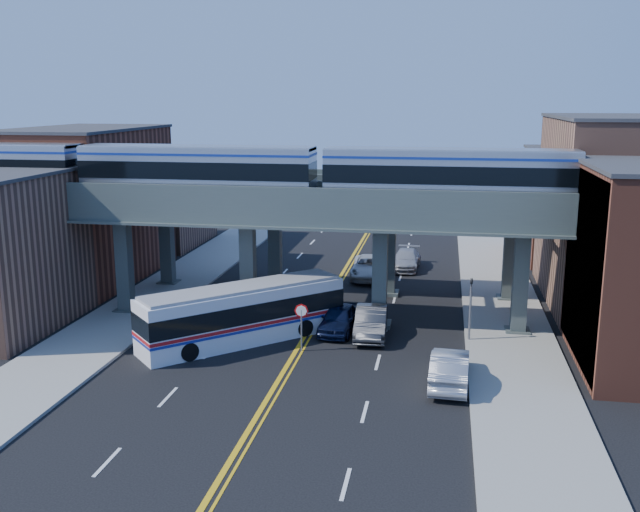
# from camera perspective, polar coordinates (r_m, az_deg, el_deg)

# --- Properties ---
(ground) EXTENTS (120.00, 120.00, 0.00)m
(ground) POSITION_cam_1_polar(r_m,az_deg,el_deg) (35.97, -2.91, -9.18)
(ground) COLOR black
(ground) RESTS_ON ground
(sidewalk_west) EXTENTS (5.00, 70.00, 0.16)m
(sidewalk_west) POSITION_cam_1_polar(r_m,az_deg,el_deg) (48.46, -13.64, -3.64)
(sidewalk_west) COLOR gray
(sidewalk_west) RESTS_ON ground
(sidewalk_east) EXTENTS (5.00, 70.00, 0.16)m
(sidewalk_east) POSITION_cam_1_polar(r_m,az_deg,el_deg) (44.74, 14.62, -5.06)
(sidewalk_east) COLOR gray
(sidewalk_east) RESTS_ON ground
(building_west_b) EXTENTS (8.00, 14.00, 11.00)m
(building_west_b) POSITION_cam_1_polar(r_m,az_deg,el_deg) (55.64, -18.12, 3.88)
(building_west_b) COLOR brown
(building_west_b) RESTS_ON ground
(building_west_c) EXTENTS (8.00, 10.00, 8.00)m
(building_west_c) POSITION_cam_1_polar(r_m,az_deg,el_deg) (67.48, -12.90, 4.32)
(building_west_c) COLOR brown
(building_west_c) RESTS_ON ground
(building_east_b) EXTENTS (8.00, 14.00, 12.00)m
(building_east_b) POSITION_cam_1_polar(r_m,az_deg,el_deg) (50.31, 22.45, 3.26)
(building_east_b) COLOR brown
(building_east_b) RESTS_ON ground
(building_east_c) EXTENTS (8.00, 10.00, 9.00)m
(building_east_c) POSITION_cam_1_polar(r_m,az_deg,el_deg) (63.14, 19.88, 3.80)
(building_east_c) COLOR brown
(building_east_c) RESTS_ON ground
(mural_panel) EXTENTS (0.10, 9.50, 9.50)m
(mural_panel) POSITION_cam_1_polar(r_m,az_deg,el_deg) (38.20, 20.26, -1.19)
(mural_panel) COLOR #29ABB3
(mural_panel) RESTS_ON ground
(elevated_viaduct_near) EXTENTS (52.00, 3.60, 7.40)m
(elevated_viaduct_near) POSITION_cam_1_polar(r_m,az_deg,el_deg) (41.81, -0.58, 3.15)
(elevated_viaduct_near) COLOR #3F4947
(elevated_viaduct_near) RESTS_ON ground
(elevated_viaduct_far) EXTENTS (52.00, 3.60, 7.40)m
(elevated_viaduct_far) POSITION_cam_1_polar(r_m,az_deg,el_deg) (48.63, 0.93, 4.48)
(elevated_viaduct_far) COLOR #3F4947
(elevated_viaduct_far) RESTS_ON ground
(transit_train) EXTENTS (43.42, 2.72, 3.16)m
(transit_train) POSITION_cam_1_polar(r_m,az_deg,el_deg) (43.27, -9.75, 6.82)
(transit_train) COLOR black
(transit_train) RESTS_ON elevated_viaduct_near
(stop_sign) EXTENTS (0.76, 0.09, 2.63)m
(stop_sign) POSITION_cam_1_polar(r_m,az_deg,el_deg) (38.08, -1.49, -5.11)
(stop_sign) COLOR slate
(stop_sign) RESTS_ON ground
(traffic_signal) EXTENTS (0.15, 0.18, 4.10)m
(traffic_signal) POSITION_cam_1_polar(r_m,az_deg,el_deg) (40.13, 11.96, -3.64)
(traffic_signal) COLOR slate
(traffic_signal) RESTS_ON ground
(transit_bus) EXTENTS (10.36, 10.02, 3.04)m
(transit_bus) POSITION_cam_1_polar(r_m,az_deg,el_deg) (39.87, -6.18, -4.65)
(transit_bus) COLOR white
(transit_bus) RESTS_ON ground
(car_lane_a) EXTENTS (2.19, 4.73, 1.57)m
(car_lane_a) POSITION_cam_1_polar(r_m,az_deg,el_deg) (41.46, 1.53, -5.03)
(car_lane_a) COLOR black
(car_lane_a) RESTS_ON ground
(car_lane_b) EXTENTS (2.00, 5.08, 1.65)m
(car_lane_b) POSITION_cam_1_polar(r_m,az_deg,el_deg) (40.84, 4.11, -5.28)
(car_lane_b) COLOR #2F2F31
(car_lane_b) RESTS_ON ground
(car_lane_c) EXTENTS (2.87, 5.86, 1.60)m
(car_lane_c) POSITION_cam_1_polar(r_m,az_deg,el_deg) (53.87, 4.00, -0.89)
(car_lane_c) COLOR silver
(car_lane_c) RESTS_ON ground
(car_lane_d) EXTENTS (2.33, 5.21, 1.48)m
(car_lane_d) POSITION_cam_1_polar(r_m,az_deg,el_deg) (56.91, 6.89, -0.28)
(car_lane_d) COLOR #A09FA4
(car_lane_d) RESTS_ON ground
(car_parked_curb) EXTENTS (1.96, 5.10, 1.66)m
(car_parked_curb) POSITION_cam_1_polar(r_m,az_deg,el_deg) (34.59, 10.33, -8.81)
(car_parked_curb) COLOR #9A9A9E
(car_parked_curb) RESTS_ON ground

